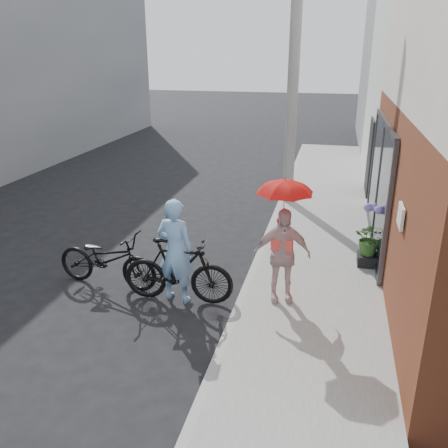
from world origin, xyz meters
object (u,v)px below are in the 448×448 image
(officer, at_px, (176,251))
(planter, at_px, (368,259))
(bike_right, at_px, (178,271))
(kimono_woman, at_px, (282,255))
(utility_pole, at_px, (294,67))
(bike_left, at_px, (107,259))

(officer, relative_size, planter, 4.46)
(bike_right, distance_m, kimono_woman, 1.69)
(kimono_woman, bearing_deg, utility_pole, 80.52)
(bike_left, bearing_deg, planter, -64.30)
(bike_right, bearing_deg, utility_pole, -14.75)
(officer, height_order, bike_left, officer)
(planter, bearing_deg, bike_left, -159.77)
(bike_left, bearing_deg, officer, -93.38)
(bike_right, distance_m, planter, 3.64)
(planter, bearing_deg, utility_pole, 117.18)
(planter, bearing_deg, kimono_woman, -131.04)
(utility_pole, xyz_separation_m, planter, (1.90, -3.70, -3.28))
(utility_pole, bearing_deg, officer, -102.50)
(kimono_woman, height_order, planter, kimono_woman)
(utility_pole, distance_m, bike_left, 6.65)
(utility_pole, bearing_deg, bike_left, -115.65)
(utility_pole, xyz_separation_m, kimono_woman, (0.45, -5.37, -2.61))
(bike_right, xyz_separation_m, planter, (3.09, 1.90, -0.32))
(officer, distance_m, bike_left, 1.41)
(kimono_woman, relative_size, planter, 3.93)
(officer, bearing_deg, planter, -139.37)
(utility_pole, distance_m, officer, 6.27)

